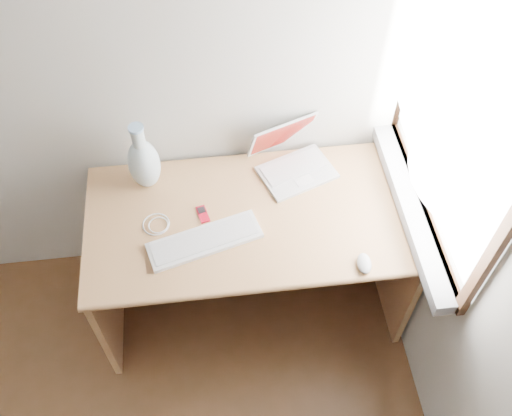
{
  "coord_description": "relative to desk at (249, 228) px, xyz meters",
  "views": [
    {
      "loc": [
        0.88,
        -0.04,
        2.67
      ],
      "look_at": [
        1.05,
        1.35,
        0.82
      ],
      "focal_mm": 40.0,
      "sensor_mm": 36.0,
      "label": 1
    }
  ],
  "objects": [
    {
      "name": "cable_coil",
      "position": [
        -0.4,
        -0.08,
        0.22
      ],
      "size": [
        0.13,
        0.13,
        0.01
      ],
      "primitive_type": "torus",
      "rotation": [
        0.0,
        0.0,
        0.19
      ],
      "color": "white",
      "rests_on": "desk"
    },
    {
      "name": "vase",
      "position": [
        -0.43,
        0.14,
        0.35
      ],
      "size": [
        0.14,
        0.14,
        0.35
      ],
      "color": "silver",
      "rests_on": "desk"
    },
    {
      "name": "window",
      "position": [
        0.69,
        -0.16,
        0.75
      ],
      "size": [
        0.11,
        0.99,
        1.1
      ],
      "color": "white",
      "rests_on": "right_wall"
    },
    {
      "name": "mouse",
      "position": [
        0.41,
        -0.38,
        0.23
      ],
      "size": [
        0.07,
        0.1,
        0.03
      ],
      "primitive_type": "ellipsoid",
      "rotation": [
        0.0,
        0.0,
        -0.1
      ],
      "color": "silver",
      "rests_on": "desk"
    },
    {
      "name": "ipod",
      "position": [
        -0.2,
        -0.06,
        0.22
      ],
      "size": [
        0.06,
        0.1,
        0.01
      ],
      "rotation": [
        0.0,
        0.0,
        0.24
      ],
      "color": "#AF0C21",
      "rests_on": "desk"
    },
    {
      "name": "desk",
      "position": [
        0.0,
        0.0,
        0.0
      ],
      "size": [
        1.4,
        0.7,
        0.74
      ],
      "color": "#B07B55",
      "rests_on": "floor"
    },
    {
      "name": "laptop",
      "position": [
        0.23,
        0.17,
        0.26
      ],
      "size": [
        0.37,
        0.36,
        0.21
      ],
      "rotation": [
        0.0,
        0.0,
        0.36
      ],
      "color": "silver",
      "rests_on": "desk"
    },
    {
      "name": "remote",
      "position": [
        -0.33,
        -0.19,
        0.21
      ],
      "size": [
        0.04,
        0.07,
        0.01
      ],
      "primitive_type": "cube",
      "rotation": [
        0.0,
        0.0,
        0.17
      ],
      "color": "white",
      "rests_on": "desk"
    },
    {
      "name": "external_keyboard",
      "position": [
        -0.2,
        -0.19,
        0.22
      ],
      "size": [
        0.48,
        0.26,
        0.02
      ],
      "rotation": [
        0.0,
        0.0,
        0.27
      ],
      "color": "white",
      "rests_on": "desk"
    }
  ]
}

